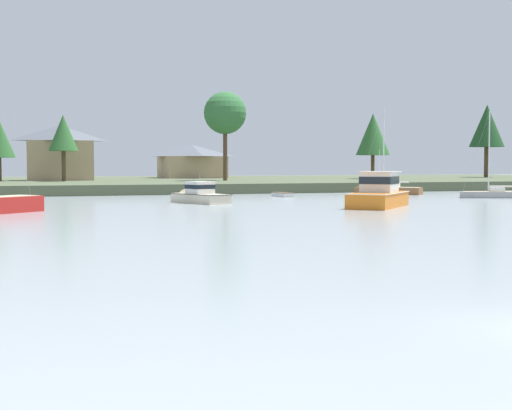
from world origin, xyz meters
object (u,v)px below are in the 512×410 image
(sailboat_wood, at_px, (388,192))
(cruiser_orange, at_px, (381,199))
(cruiser_cream, at_px, (196,198))
(dinghy_white, at_px, (283,195))
(mooring_buoy_red, at_px, (217,199))
(sailboat_grey, at_px, (494,196))

(sailboat_wood, relative_size, cruiser_orange, 1.14)
(cruiser_orange, height_order, cruiser_cream, cruiser_orange)
(dinghy_white, xyz_separation_m, mooring_buoy_red, (-8.33, -3.38, -0.09))
(cruiser_cream, relative_size, mooring_buoy_red, 17.71)
(dinghy_white, distance_m, mooring_buoy_red, 8.99)
(dinghy_white, xyz_separation_m, cruiser_cream, (-11.90, -9.23, 0.27))
(sailboat_grey, distance_m, cruiser_cream, 31.80)
(cruiser_orange, bearing_deg, sailboat_wood, 60.16)
(cruiser_orange, bearing_deg, cruiser_cream, 141.05)
(sailboat_wood, height_order, cruiser_cream, sailboat_wood)
(cruiser_orange, distance_m, cruiser_cream, 17.03)
(cruiser_cream, height_order, mooring_buoy_red, cruiser_cream)
(sailboat_wood, xyz_separation_m, cruiser_cream, (-25.80, -11.20, 0.19))
(mooring_buoy_red, bearing_deg, sailboat_wood, 13.52)
(cruiser_orange, relative_size, cruiser_cream, 1.23)
(sailboat_grey, xyz_separation_m, dinghy_white, (-19.89, 9.64, -0.05))
(sailboat_wood, xyz_separation_m, cruiser_orange, (-12.56, -21.90, 0.43))
(dinghy_white, height_order, cruiser_cream, cruiser_cream)
(sailboat_wood, height_order, cruiser_orange, sailboat_wood)
(sailboat_grey, bearing_deg, dinghy_white, 154.14)
(mooring_buoy_red, bearing_deg, cruiser_cream, -121.38)
(sailboat_grey, relative_size, cruiser_cream, 1.25)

